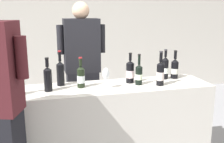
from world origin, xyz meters
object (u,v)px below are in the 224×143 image
at_px(wine_bottle_8, 160,73).
at_px(wine_bottle_7, 130,72).
at_px(wine_bottle_1, 165,68).
at_px(wine_bottle_5, 139,74).
at_px(wine_bottle_4, 81,77).
at_px(person_server, 82,77).
at_px(wine_bottle_2, 175,68).
at_px(wine_bottle_6, 11,84).
at_px(wine_bottle_0, 48,78).
at_px(wine_glass, 106,75).
at_px(wine_bottle_9, 60,72).

bearing_deg(wine_bottle_8, wine_bottle_7, 147.04).
distance_m(wine_bottle_1, wine_bottle_5, 0.39).
bearing_deg(wine_bottle_7, wine_bottle_4, -175.13).
bearing_deg(wine_bottle_8, person_server, 132.39).
bearing_deg(wine_bottle_2, wine_bottle_8, -141.18).
bearing_deg(wine_bottle_2, wine_bottle_6, -172.86).
relative_size(wine_bottle_0, wine_bottle_2, 1.02).
xyz_separation_m(wine_bottle_4, wine_bottle_6, (-0.63, -0.12, -0.00)).
distance_m(wine_bottle_0, wine_bottle_5, 0.90).
distance_m(wine_bottle_1, wine_glass, 0.74).
bearing_deg(wine_bottle_4, wine_bottle_8, -9.15).
relative_size(wine_bottle_6, wine_glass, 1.51).
height_order(wine_bottle_4, wine_bottle_5, wine_bottle_5).
bearing_deg(wine_glass, person_server, 99.99).
bearing_deg(wine_bottle_9, wine_bottle_2, -1.25).
distance_m(wine_bottle_4, wine_bottle_9, 0.23).
bearing_deg(wine_bottle_0, person_server, 58.07).
bearing_deg(wine_bottle_4, wine_glass, -23.79).
bearing_deg(person_server, wine_bottle_4, -99.21).
xyz_separation_m(wine_bottle_7, wine_bottle_8, (0.26, -0.17, 0.01)).
distance_m(wine_bottle_2, wine_bottle_8, 0.35).
relative_size(wine_bottle_0, wine_bottle_8, 0.91).
height_order(wine_bottle_2, wine_bottle_9, wine_bottle_9).
bearing_deg(wine_glass, wine_bottle_5, 8.44).
bearing_deg(wine_bottle_5, wine_glass, -171.56).
distance_m(wine_bottle_4, wine_bottle_6, 0.64).
distance_m(wine_bottle_5, wine_bottle_8, 0.22).
relative_size(wine_bottle_1, person_server, 0.19).
height_order(wine_bottle_1, wine_glass, wine_bottle_1).
distance_m(wine_bottle_1, wine_bottle_2, 0.12).
bearing_deg(wine_bottle_5, wine_bottle_4, 175.33).
relative_size(wine_bottle_1, wine_bottle_7, 1.04).
xyz_separation_m(wine_bottle_4, wine_glass, (0.23, -0.10, 0.03)).
distance_m(wine_bottle_6, wine_bottle_8, 1.42).
relative_size(wine_bottle_2, wine_bottle_8, 0.90).
distance_m(wine_bottle_7, wine_glass, 0.33).
xyz_separation_m(wine_bottle_0, wine_bottle_9, (0.13, 0.17, 0.01)).
height_order(wine_bottle_4, wine_glass, wine_bottle_4).
bearing_deg(wine_bottle_5, wine_bottle_0, 179.92).
bearing_deg(wine_bottle_0, wine_bottle_8, -4.15).
relative_size(wine_bottle_9, wine_glass, 1.73).
bearing_deg(wine_bottle_8, wine_bottle_5, 158.49).
distance_m(wine_bottle_1, wine_bottle_4, 0.95).
height_order(wine_bottle_4, wine_bottle_8, wine_bottle_8).
relative_size(wine_bottle_1, wine_bottle_2, 1.05).
distance_m(wine_bottle_5, wine_glass, 0.36).
bearing_deg(wine_bottle_1, wine_bottle_2, -2.54).
distance_m(wine_bottle_2, wine_glass, 0.85).
xyz_separation_m(wine_bottle_2, wine_bottle_5, (-0.47, -0.14, -0.00)).
bearing_deg(wine_bottle_6, wine_bottle_2, 7.14).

